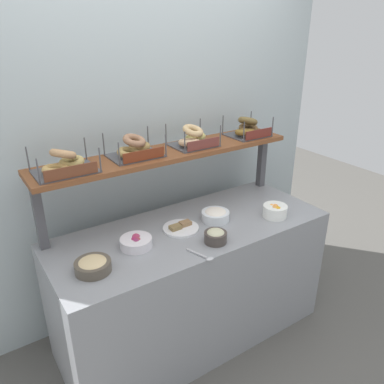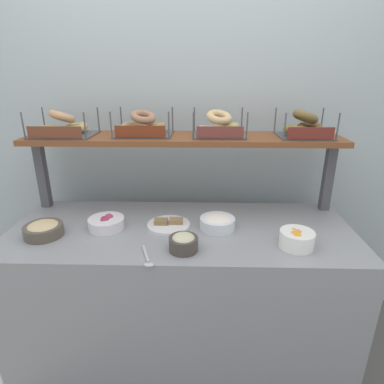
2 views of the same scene
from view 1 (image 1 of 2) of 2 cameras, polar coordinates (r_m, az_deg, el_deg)
ground_plane at (r=2.92m, az=-0.08°, el=-20.01°), size 8.00×8.00×0.00m
back_wall at (r=2.71m, az=-6.55°, el=6.00°), size 2.97×0.06×2.40m
deli_counter at (r=2.64m, az=-0.09°, el=-13.37°), size 1.77×0.70×0.85m
shelf_riser_left at (r=2.27m, az=-21.74°, el=-3.37°), size 0.05×0.05×0.40m
shelf_riser_right at (r=3.00m, az=10.31°, el=4.52°), size 0.05×0.05×0.40m
upper_shelf at (r=2.45m, az=-3.59°, el=5.79°), size 1.73×0.32×0.03m
bowl_hummus at (r=2.07m, az=-14.50°, el=-10.47°), size 0.19×0.19×0.07m
bowl_beet_salad at (r=2.23m, az=-8.30°, el=-7.37°), size 0.18×0.18×0.07m
bowl_cream_cheese at (r=2.49m, az=3.51°, el=-3.40°), size 0.18×0.18×0.07m
bowl_tuna_salad at (r=2.25m, az=3.51°, el=-6.53°), size 0.13×0.13×0.08m
bowl_fruit_salad at (r=2.58m, az=12.22°, el=-2.72°), size 0.16×0.16×0.09m
serving_plate_white at (r=2.39m, az=-1.68°, el=-5.33°), size 0.22×0.22×0.04m
serving_spoon_near_plate at (r=2.12m, az=1.78°, el=-9.53°), size 0.08×0.17×0.01m
bagel_basket_sesame at (r=2.18m, az=-18.44°, el=3.95°), size 0.33×0.25×0.15m
bagel_basket_everything at (r=2.35m, az=-8.49°, el=6.35°), size 0.31×0.27×0.14m
bagel_basket_plain at (r=2.54m, az=0.15°, el=7.95°), size 0.28×0.26×0.14m
bagel_basket_cinnamon_raisin at (r=2.80m, az=8.23°, el=9.28°), size 0.28×0.25×0.15m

